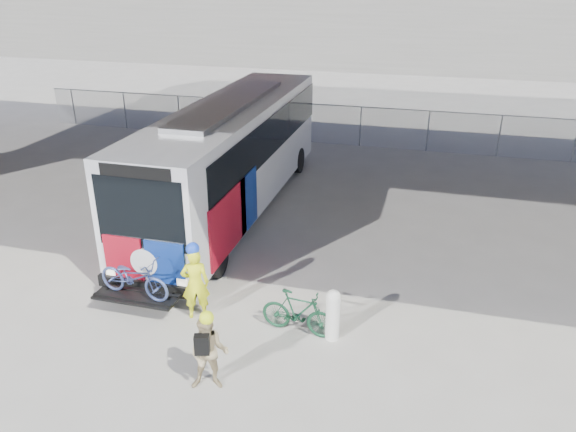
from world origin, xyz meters
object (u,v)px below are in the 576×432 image
at_px(bus, 232,149).
at_px(bollard, 333,313).
at_px(bike_parked, 298,312).
at_px(cyclist_hivis, 195,282).
at_px(cyclist_tan, 209,353).

height_order(bus, bollard, bus).
xyz_separation_m(bollard, bike_parked, (-0.77, -0.00, -0.13)).
height_order(bollard, cyclist_hivis, cyclist_hivis).
distance_m(bollard, bike_parked, 0.78).
relative_size(bus, cyclist_tan, 7.47).
distance_m(bus, bollard, 7.97).
relative_size(cyclist_hivis, bike_parked, 1.11).
bearing_deg(bike_parked, cyclist_hivis, 96.36).
bearing_deg(bike_parked, bollard, -83.64).
bearing_deg(cyclist_hivis, bollard, 156.66).
bearing_deg(cyclist_tan, bollard, 32.10).
bearing_deg(cyclist_tan, bike_parked, 45.32).
xyz_separation_m(bollard, cyclist_hivis, (-3.22, -0.00, 0.28)).
bearing_deg(cyclist_tan, bus, 91.38).
distance_m(cyclist_hivis, cyclist_tan, 2.53).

